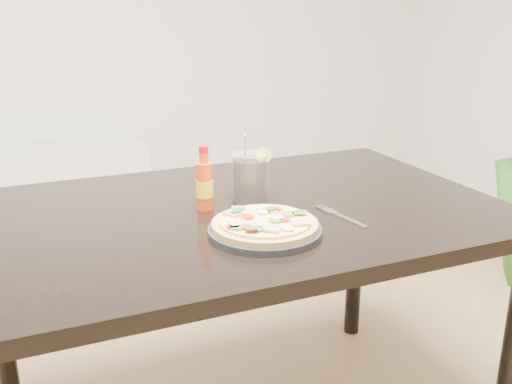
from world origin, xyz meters
name	(u,v)px	position (x,y,z in m)	size (l,w,h in m)	color
dining_table	(239,237)	(-0.26, 0.08, 0.67)	(1.40, 0.90, 0.75)	black
plate	(265,231)	(-0.27, -0.12, 0.76)	(0.27, 0.27, 0.02)	black
pizza	(265,223)	(-0.27, -0.12, 0.78)	(0.25, 0.25, 0.03)	tan
hot_sauce_bottle	(205,184)	(-0.35, 0.10, 0.82)	(0.05, 0.05, 0.17)	#EC460D
cola_cup	(250,178)	(-0.21, 0.13, 0.81)	(0.10, 0.10, 0.19)	black
fork	(339,215)	(-0.05, -0.09, 0.75)	(0.05, 0.19, 0.00)	silver
media_console	(23,195)	(-0.80, 2.07, 0.25)	(1.40, 0.34, 0.50)	white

